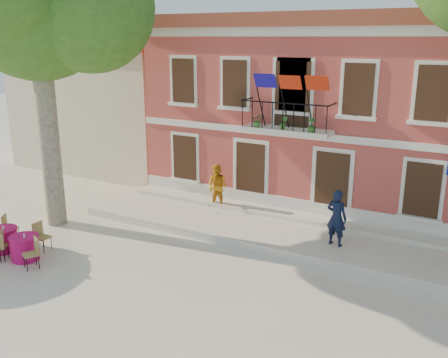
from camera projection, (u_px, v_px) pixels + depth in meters
ground at (148, 271)px, 14.74m from camera, size 90.00×90.00×0.00m
main_building at (327, 107)px, 21.13m from camera, size 13.50×9.59×7.50m
neighbor_west at (131, 101)px, 27.55m from camera, size 9.40×9.40×6.40m
terrace at (271, 230)px, 17.45m from camera, size 14.00×3.40×0.30m
plane_tree_west at (36, 1)px, 16.39m from camera, size 5.39×5.39×10.58m
pedestrian_navy at (337, 218)px, 15.60m from camera, size 0.73×0.55×1.82m
pedestrian_orange at (217, 187)px, 19.02m from camera, size 0.84×0.66×1.71m
cafe_table_1 at (4, 239)px, 16.02m from camera, size 1.43×1.82×0.95m
cafe_table_3 at (25, 247)px, 15.39m from camera, size 1.87×1.68×0.95m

